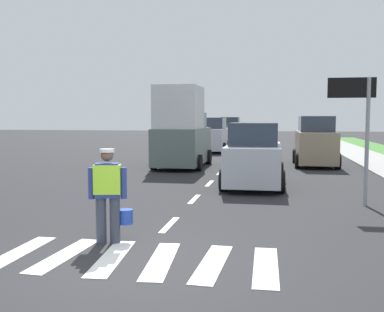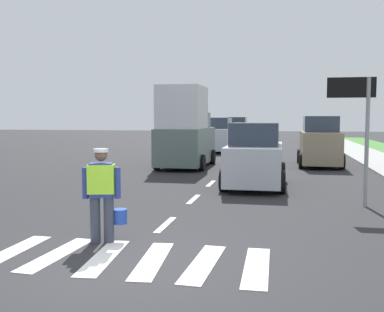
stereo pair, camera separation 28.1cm
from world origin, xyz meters
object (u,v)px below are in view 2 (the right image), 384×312
Objects in this scene: lane_direction_sign at (358,110)px; car_oncoming_second at (218,136)px; car_parked_far at (320,143)px; delivery_truck at (185,131)px; road_worker at (103,191)px; car_outgoing_ahead at (255,157)px; car_oncoming_third at (237,130)px.

lane_direction_sign is 0.74× the size of car_oncoming_second.
car_parked_far is 0.91× the size of car_oncoming_second.
delivery_truck is (-6.04, 7.85, -0.80)m from lane_direction_sign.
delivery_truck is at bearing -90.85° from car_oncoming_second.
car_oncoming_second is (0.14, 9.36, -0.58)m from delivery_truck.
car_parked_far is at bearing -53.04° from car_oncoming_second.
delivery_truck is (-1.16, 12.26, 0.68)m from road_worker.
car_outgoing_ahead is (2.22, 7.16, 0.02)m from road_worker.
lane_direction_sign is 0.81× the size of car_parked_far.
road_worker is 0.43× the size of car_outgoing_ahead.
car_parked_far is (-0.15, 9.57, -1.35)m from lane_direction_sign.
road_worker is 34.97m from car_oncoming_third.
road_worker is at bearing -137.95° from lane_direction_sign.
road_worker is 0.52× the size of lane_direction_sign.
lane_direction_sign is at bearing -46.00° from car_outgoing_ahead.
lane_direction_sign is at bearing -52.42° from delivery_truck.
car_parked_far is at bearing 71.31° from road_worker.
car_oncoming_third is (-5.83, 20.98, -0.01)m from car_parked_far.
car_parked_far is at bearing 16.23° from delivery_truck.
car_oncoming_second is 13.34m from car_oncoming_third.
delivery_truck reaches higher than road_worker.
lane_direction_sign is 31.16m from car_oncoming_third.
car_oncoming_third is (-1.10, 34.95, 0.12)m from road_worker.
car_oncoming_third is (-5.98, 30.55, -1.36)m from lane_direction_sign.
car_oncoming_second is at bearing 89.15° from delivery_truck.
car_oncoming_third is (-3.32, 27.79, 0.10)m from car_outgoing_ahead.
car_oncoming_second is at bearing 108.94° from lane_direction_sign.
delivery_truck is 1.06× the size of car_oncoming_second.
lane_direction_sign is 0.82× the size of car_outgoing_ahead.
delivery_truck is at bearing 127.58° from lane_direction_sign.
car_parked_far is 1.01× the size of car_outgoing_ahead.
lane_direction_sign is 9.66m from car_parked_far.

